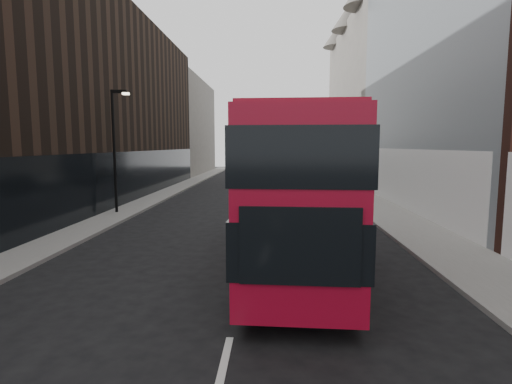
# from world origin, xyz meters

# --- Properties ---
(sidewalk_right) EXTENTS (3.00, 80.00, 0.15)m
(sidewalk_right) POSITION_xyz_m (7.50, 25.00, 0.07)
(sidewalk_right) COLOR slate
(sidewalk_right) RESTS_ON ground
(sidewalk_left) EXTENTS (2.00, 80.00, 0.15)m
(sidewalk_left) POSITION_xyz_m (-8.00, 25.00, 0.07)
(sidewalk_left) COLOR slate
(sidewalk_left) RESTS_ON ground
(building_modern_block) EXTENTS (5.03, 22.00, 20.00)m
(building_modern_block) POSITION_xyz_m (11.47, 21.00, 9.90)
(building_modern_block) COLOR #93999C
(building_modern_block) RESTS_ON ground
(building_victorian) EXTENTS (6.50, 24.00, 21.00)m
(building_victorian) POSITION_xyz_m (11.38, 44.00, 9.66)
(building_victorian) COLOR slate
(building_victorian) RESTS_ON ground
(building_left_mid) EXTENTS (5.00, 24.00, 14.00)m
(building_left_mid) POSITION_xyz_m (-11.50, 30.00, 7.00)
(building_left_mid) COLOR black
(building_left_mid) RESTS_ON ground
(building_left_far) EXTENTS (5.00, 20.00, 13.00)m
(building_left_far) POSITION_xyz_m (-11.50, 52.00, 6.50)
(building_left_far) COLOR slate
(building_left_far) RESTS_ON ground
(street_lamp) EXTENTS (1.06, 0.22, 7.00)m
(street_lamp) POSITION_xyz_m (-8.22, 18.00, 4.18)
(street_lamp) COLOR black
(street_lamp) RESTS_ON sidewalk_left
(red_bus) EXTENTS (3.39, 12.36, 4.94)m
(red_bus) POSITION_xyz_m (1.67, 8.94, 2.74)
(red_bus) COLOR maroon
(red_bus) RESTS_ON ground
(grey_bus) EXTENTS (3.81, 12.65, 4.03)m
(grey_bus) POSITION_xyz_m (1.40, 40.15, 2.16)
(grey_bus) COLOR black
(grey_bus) RESTS_ON ground
(car_a) EXTENTS (2.47, 4.86, 1.59)m
(car_a) POSITION_xyz_m (3.42, 20.00, 0.79)
(car_a) COLOR black
(car_a) RESTS_ON ground
(car_b) EXTENTS (1.63, 4.25, 1.38)m
(car_b) POSITION_xyz_m (0.56, 18.01, 0.69)
(car_b) COLOR #95999D
(car_b) RESTS_ON ground
(car_c) EXTENTS (2.76, 5.50, 1.53)m
(car_c) POSITION_xyz_m (3.49, 27.76, 0.77)
(car_c) COLOR black
(car_c) RESTS_ON ground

